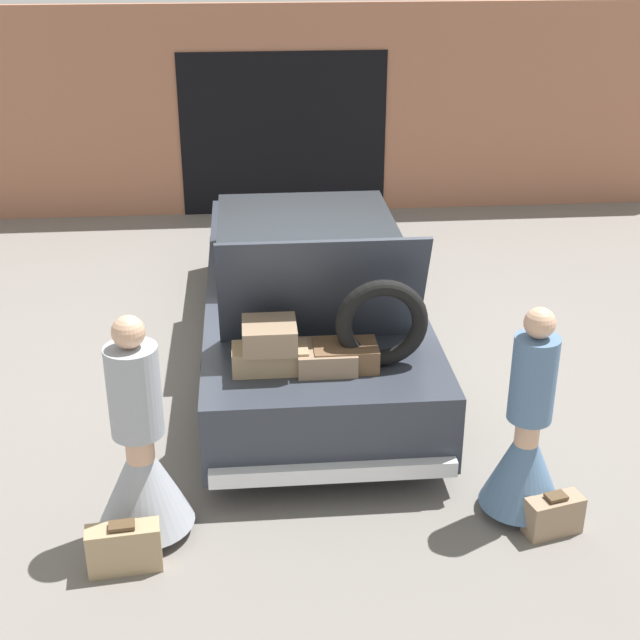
{
  "coord_description": "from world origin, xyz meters",
  "views": [
    {
      "loc": [
        -0.56,
        -7.67,
        3.91
      ],
      "look_at": [
        0.0,
        -1.32,
        0.95
      ],
      "focal_mm": 50.0,
      "sensor_mm": 36.0,
      "label": 1
    }
  ],
  "objects_px": {
    "person_left": "(141,460)",
    "person_right": "(526,444)",
    "suitcase_beside_right_person": "(554,515)",
    "suitcase_beside_left_person": "(124,548)",
    "car": "(308,296)"
  },
  "relations": [
    {
      "from": "person_left",
      "to": "person_right",
      "type": "height_order",
      "value": "person_left"
    },
    {
      "from": "suitcase_beside_right_person",
      "to": "person_left",
      "type": "bearing_deg",
      "value": 174.59
    },
    {
      "from": "person_left",
      "to": "suitcase_beside_left_person",
      "type": "distance_m",
      "value": 0.57
    },
    {
      "from": "car",
      "to": "person_left",
      "type": "relative_size",
      "value": 3.01
    },
    {
      "from": "person_left",
      "to": "person_right",
      "type": "xyz_separation_m",
      "value": [
        2.62,
        -0.01,
        -0.01
      ]
    },
    {
      "from": "person_right",
      "to": "suitcase_beside_right_person",
      "type": "distance_m",
      "value": 0.52
    },
    {
      "from": "car",
      "to": "suitcase_beside_right_person",
      "type": "xyz_separation_m",
      "value": [
        1.47,
        -2.87,
        -0.45
      ]
    },
    {
      "from": "car",
      "to": "person_right",
      "type": "distance_m",
      "value": 2.92
    },
    {
      "from": "person_left",
      "to": "person_right",
      "type": "bearing_deg",
      "value": 81.46
    },
    {
      "from": "person_left",
      "to": "suitcase_beside_left_person",
      "type": "bearing_deg",
      "value": -23.74
    },
    {
      "from": "suitcase_beside_left_person",
      "to": "person_right",
      "type": "bearing_deg",
      "value": 7.8
    },
    {
      "from": "person_right",
      "to": "suitcase_beside_right_person",
      "type": "bearing_deg",
      "value": -159.7
    },
    {
      "from": "car",
      "to": "person_right",
      "type": "relative_size",
      "value": 3.09
    },
    {
      "from": "car",
      "to": "suitcase_beside_left_person",
      "type": "bearing_deg",
      "value": -115.34
    },
    {
      "from": "car",
      "to": "person_right",
      "type": "height_order",
      "value": "car"
    }
  ]
}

